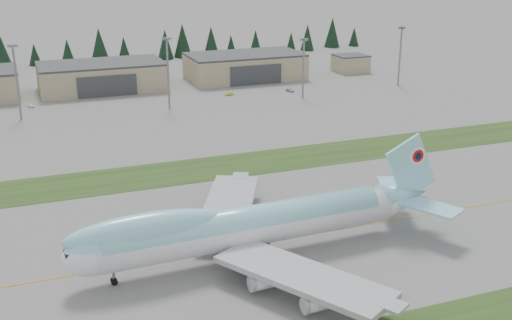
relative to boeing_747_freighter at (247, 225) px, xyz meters
name	(u,v)px	position (x,y,z in m)	size (l,w,h in m)	color
ground	(292,237)	(11.28, 4.89, -6.52)	(7000.00, 7000.00, 0.00)	#5F5F5D
grass_strip_far	(221,167)	(11.28, 49.89, -6.52)	(400.00, 18.00, 0.08)	#264418
taxiway_line_main	(292,237)	(11.28, 4.89, -6.52)	(400.00, 0.40, 0.02)	#C58717
boeing_747_freighter	(247,225)	(0.00, 0.00, 0.00)	(74.64, 64.76, 19.76)	white
hangar_center	(102,76)	(-3.72, 154.78, -1.13)	(48.00, 26.60, 10.80)	tan
hangar_right	(245,66)	(56.28, 154.78, -1.13)	(48.00, 26.60, 10.80)	tan
control_shed	(351,63)	(106.28, 152.89, -2.72)	(14.00, 12.00, 7.60)	tan
floodlight_masts	(171,62)	(15.17, 116.35, 9.73)	(190.85, 8.26, 24.73)	gray
service_vehicle_a	(31,107)	(-31.89, 134.92, -6.52)	(1.29, 3.21, 1.09)	white
service_vehicle_b	(229,95)	(39.96, 127.58, -6.52)	(1.26, 3.58, 1.18)	gold
service_vehicle_c	(290,92)	(64.06, 125.00, -6.52)	(1.60, 3.93, 1.14)	#A5A4A9
conifer_belt	(95,48)	(2.22, 216.49, 0.87)	(274.39, 15.98, 16.93)	black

